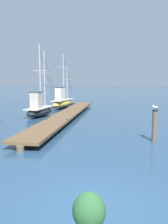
# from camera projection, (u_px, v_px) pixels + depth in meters

# --- Properties ---
(ground_plane) EXTENTS (400.00, 400.00, 0.00)m
(ground_plane) POSITION_uv_depth(u_px,v_px,m) (92.00, 213.00, 5.58)
(ground_plane) COLOR navy
(floating_dock) EXTENTS (2.95, 21.69, 0.53)m
(floating_dock) POSITION_uv_depth(u_px,v_px,m) (69.00, 113.00, 20.93)
(floating_dock) COLOR brown
(floating_dock) RESTS_ON ground
(fishing_boat_1) EXTENTS (1.72, 6.36, 6.65)m
(fishing_boat_1) POSITION_uv_depth(u_px,v_px,m) (39.00, 109.00, 21.36)
(fishing_boat_1) COLOR black
(fishing_boat_1) RESTS_ON ground
(fishing_boat_2) EXTENTS (2.01, 6.52, 6.67)m
(fishing_boat_2) POSITION_uv_depth(u_px,v_px,m) (62.00, 102.00, 28.76)
(fishing_boat_2) COLOR gold
(fishing_boat_2) RESTS_ON ground
(mooring_piling) EXTENTS (0.30, 0.30, 1.72)m
(mooring_piling) POSITION_uv_depth(u_px,v_px,m) (154.00, 125.00, 12.20)
(mooring_piling) COLOR brown
(mooring_piling) RESTS_ON ground
(perched_seagull) EXTENTS (0.38, 0.17, 0.27)m
(perched_seagull) POSITION_uv_depth(u_px,v_px,m) (155.00, 107.00, 12.08)
(perched_seagull) COLOR gold
(perched_seagull) RESTS_ON mooring_piling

